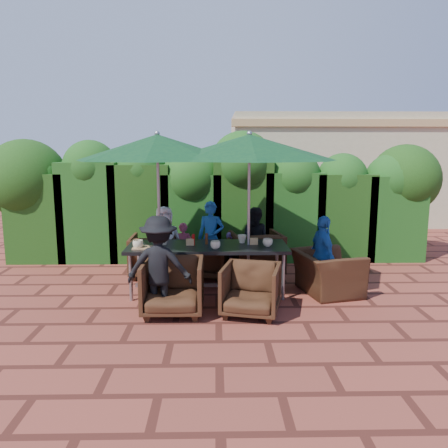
{
  "coord_description": "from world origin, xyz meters",
  "views": [
    {
      "loc": [
        -0.03,
        -6.39,
        2.18
      ],
      "look_at": [
        0.1,
        0.4,
        1.03
      ],
      "focal_mm": 35.0,
      "sensor_mm": 36.0,
      "label": 1
    }
  ],
  "objects_px": {
    "umbrella_left": "(157,148)",
    "chair_end_right": "(327,266)",
    "chair_far_right": "(256,251)",
    "chair_far_mid": "(207,256)",
    "chair_near_left": "(173,284)",
    "umbrella_right": "(249,148)",
    "chair_near_right": "(251,287)",
    "dining_table": "(208,250)",
    "chair_far_left": "(154,253)"
  },
  "relations": [
    {
      "from": "umbrella_left",
      "to": "chair_end_right",
      "type": "relative_size",
      "value": 2.5
    },
    {
      "from": "umbrella_left",
      "to": "chair_far_right",
      "type": "xyz_separation_m",
      "value": [
        1.57,
        0.91,
        -1.78
      ]
    },
    {
      "from": "chair_far_mid",
      "to": "chair_near_left",
      "type": "relative_size",
      "value": 0.91
    },
    {
      "from": "umbrella_left",
      "to": "chair_end_right",
      "type": "height_order",
      "value": "umbrella_left"
    },
    {
      "from": "chair_far_right",
      "to": "chair_far_mid",
      "type": "bearing_deg",
      "value": -3.46
    },
    {
      "from": "umbrella_left",
      "to": "chair_far_mid",
      "type": "distance_m",
      "value": 2.13
    },
    {
      "from": "umbrella_right",
      "to": "chair_far_mid",
      "type": "distance_m",
      "value": 2.11
    },
    {
      "from": "chair_near_left",
      "to": "chair_near_right",
      "type": "distance_m",
      "value": 1.04
    },
    {
      "from": "umbrella_left",
      "to": "chair_far_mid",
      "type": "relative_size",
      "value": 3.27
    },
    {
      "from": "dining_table",
      "to": "chair_end_right",
      "type": "bearing_deg",
      "value": -1.48
    },
    {
      "from": "umbrella_left",
      "to": "chair_far_left",
      "type": "bearing_deg",
      "value": 104.04
    },
    {
      "from": "dining_table",
      "to": "umbrella_right",
      "type": "relative_size",
      "value": 0.92
    },
    {
      "from": "umbrella_left",
      "to": "chair_far_mid",
      "type": "height_order",
      "value": "umbrella_left"
    },
    {
      "from": "umbrella_left",
      "to": "umbrella_right",
      "type": "relative_size",
      "value": 0.94
    },
    {
      "from": "chair_near_left",
      "to": "chair_far_right",
      "type": "bearing_deg",
      "value": 54.93
    },
    {
      "from": "umbrella_right",
      "to": "chair_far_left",
      "type": "distance_m",
      "value": 2.57
    },
    {
      "from": "chair_far_left",
      "to": "chair_far_mid",
      "type": "height_order",
      "value": "chair_far_left"
    },
    {
      "from": "chair_far_right",
      "to": "chair_far_left",
      "type": "bearing_deg",
      "value": -10.21
    },
    {
      "from": "dining_table",
      "to": "chair_near_left",
      "type": "distance_m",
      "value": 1.01
    },
    {
      "from": "dining_table",
      "to": "chair_near_right",
      "type": "xyz_separation_m",
      "value": [
        0.59,
        -0.92,
        -0.3
      ]
    },
    {
      "from": "chair_far_mid",
      "to": "chair_end_right",
      "type": "bearing_deg",
      "value": 166.13
    },
    {
      "from": "chair_far_right",
      "to": "chair_near_right",
      "type": "bearing_deg",
      "value": 72.03
    },
    {
      "from": "chair_far_left",
      "to": "chair_near_left",
      "type": "relative_size",
      "value": 0.98
    },
    {
      "from": "chair_near_left",
      "to": "chair_end_right",
      "type": "height_order",
      "value": "chair_end_right"
    },
    {
      "from": "umbrella_right",
      "to": "chair_near_left",
      "type": "height_order",
      "value": "umbrella_right"
    },
    {
      "from": "chair_far_right",
      "to": "dining_table",
      "type": "bearing_deg",
      "value": 38.14
    },
    {
      "from": "chair_far_left",
      "to": "chair_far_mid",
      "type": "relative_size",
      "value": 1.07
    },
    {
      "from": "chair_far_right",
      "to": "chair_near_left",
      "type": "xyz_separation_m",
      "value": [
        -1.29,
        -1.82,
        -0.02
      ]
    },
    {
      "from": "umbrella_left",
      "to": "chair_end_right",
      "type": "bearing_deg",
      "value": -1.9
    },
    {
      "from": "chair_near_left",
      "to": "umbrella_left",
      "type": "bearing_deg",
      "value": 107.41
    },
    {
      "from": "chair_near_left",
      "to": "chair_near_right",
      "type": "xyz_separation_m",
      "value": [
        1.04,
        -0.06,
        -0.03
      ]
    },
    {
      "from": "chair_end_right",
      "to": "dining_table",
      "type": "bearing_deg",
      "value": 75.24
    },
    {
      "from": "chair_far_left",
      "to": "dining_table",
      "type": "bearing_deg",
      "value": 135.13
    },
    {
      "from": "chair_far_mid",
      "to": "chair_near_right",
      "type": "relative_size",
      "value": 0.99
    },
    {
      "from": "umbrella_right",
      "to": "chair_end_right",
      "type": "bearing_deg",
      "value": -4.02
    },
    {
      "from": "dining_table",
      "to": "chair_near_right",
      "type": "distance_m",
      "value": 1.14
    },
    {
      "from": "chair_far_mid",
      "to": "chair_far_right",
      "type": "xyz_separation_m",
      "value": [
        0.86,
        0.11,
        0.05
      ]
    },
    {
      "from": "umbrella_right",
      "to": "chair_end_right",
      "type": "xyz_separation_m",
      "value": [
        1.21,
        -0.08,
        -1.78
      ]
    },
    {
      "from": "chair_near_right",
      "to": "chair_far_left",
      "type": "bearing_deg",
      "value": 143.51
    },
    {
      "from": "dining_table",
      "to": "chair_end_right",
      "type": "relative_size",
      "value": 2.46
    },
    {
      "from": "chair_near_left",
      "to": "chair_end_right",
      "type": "xyz_separation_m",
      "value": [
        2.28,
        0.82,
        0.02
      ]
    },
    {
      "from": "umbrella_left",
      "to": "chair_near_right",
      "type": "xyz_separation_m",
      "value": [
        1.32,
        -0.96,
        -1.83
      ]
    },
    {
      "from": "dining_table",
      "to": "chair_far_left",
      "type": "distance_m",
      "value": 1.37
    },
    {
      "from": "chair_far_left",
      "to": "chair_near_left",
      "type": "distance_m",
      "value": 1.88
    },
    {
      "from": "chair_far_right",
      "to": "chair_near_right",
      "type": "relative_size",
      "value": 1.13
    },
    {
      "from": "dining_table",
      "to": "chair_far_left",
      "type": "xyz_separation_m",
      "value": [
        -0.96,
        0.94,
        -0.27
      ]
    },
    {
      "from": "umbrella_right",
      "to": "chair_far_left",
      "type": "xyz_separation_m",
      "value": [
        -1.58,
        0.9,
        -1.81
      ]
    },
    {
      "from": "chair_far_left",
      "to": "chair_end_right",
      "type": "height_order",
      "value": "chair_end_right"
    },
    {
      "from": "chair_far_left",
      "to": "chair_near_right",
      "type": "xyz_separation_m",
      "value": [
        1.55,
        -1.87,
        -0.03
      ]
    },
    {
      "from": "chair_far_right",
      "to": "chair_end_right",
      "type": "xyz_separation_m",
      "value": [
        0.99,
        -1.0,
        0.0
      ]
    }
  ]
}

